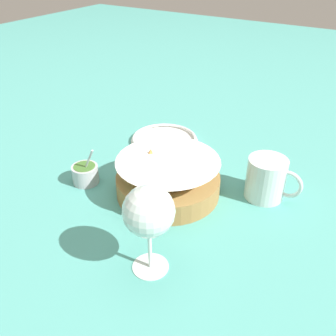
{
  "coord_description": "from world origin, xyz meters",
  "views": [
    {
      "loc": [
        0.33,
        -0.62,
        0.51
      ],
      "look_at": [
        -0.04,
        -0.02,
        0.07
      ],
      "focal_mm": 40.0,
      "sensor_mm": 36.0,
      "label": 1
    }
  ],
  "objects_px": {
    "beer_mug": "(266,180)",
    "side_plate": "(164,139)",
    "food_basket": "(168,179)",
    "wine_glass": "(149,213)",
    "sauce_cup": "(85,173)"
  },
  "relations": [
    {
      "from": "food_basket",
      "to": "side_plate",
      "type": "xyz_separation_m",
      "value": [
        -0.14,
        0.21,
        -0.03
      ]
    },
    {
      "from": "beer_mug",
      "to": "side_plate",
      "type": "xyz_separation_m",
      "value": [
        -0.33,
        0.1,
        -0.04
      ]
    },
    {
      "from": "wine_glass",
      "to": "beer_mug",
      "type": "bearing_deg",
      "value": 72.62
    },
    {
      "from": "food_basket",
      "to": "beer_mug",
      "type": "relative_size",
      "value": 1.88
    },
    {
      "from": "wine_glass",
      "to": "beer_mug",
      "type": "height_order",
      "value": "wine_glass"
    },
    {
      "from": "wine_glass",
      "to": "beer_mug",
      "type": "distance_m",
      "value": 0.34
    },
    {
      "from": "food_basket",
      "to": "beer_mug",
      "type": "bearing_deg",
      "value": 28.55
    },
    {
      "from": "food_basket",
      "to": "side_plate",
      "type": "relative_size",
      "value": 1.22
    },
    {
      "from": "food_basket",
      "to": "wine_glass",
      "type": "relative_size",
      "value": 1.37
    },
    {
      "from": "sauce_cup",
      "to": "side_plate",
      "type": "bearing_deg",
      "value": 80.17
    },
    {
      "from": "food_basket",
      "to": "wine_glass",
      "type": "distance_m",
      "value": 0.24
    },
    {
      "from": "food_basket",
      "to": "beer_mug",
      "type": "distance_m",
      "value": 0.22
    },
    {
      "from": "beer_mug",
      "to": "side_plate",
      "type": "distance_m",
      "value": 0.35
    },
    {
      "from": "food_basket",
      "to": "sauce_cup",
      "type": "bearing_deg",
      "value": -160.47
    },
    {
      "from": "side_plate",
      "to": "sauce_cup",
      "type": "bearing_deg",
      "value": -99.83
    }
  ]
}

